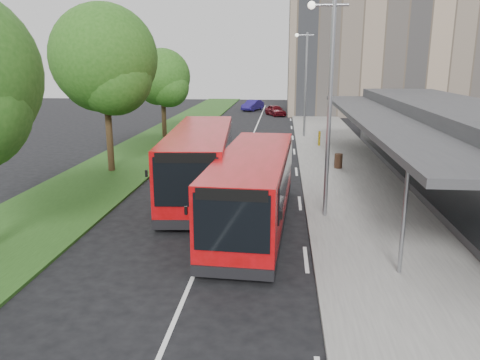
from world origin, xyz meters
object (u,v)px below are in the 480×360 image
object	(u,v)px
tree_mid	(105,65)
lamp_post_near	(328,98)
lamp_post_far	(305,78)
litter_bin	(338,161)
bus_second	(201,162)
car_far	(253,105)
car_near	(275,110)
bollard	(319,138)
bus_main	(254,189)
tree_far	(162,81)

from	to	relation	value
tree_mid	lamp_post_near	size ratio (longest dim) A/B	1.13
lamp_post_far	litter_bin	world-z (taller)	lamp_post_far
bus_second	car_far	size ratio (longest dim) A/B	2.72
car_far	car_near	bearing A→B (deg)	-39.91
bollard	lamp_post_far	bearing A→B (deg)	102.99
lamp_post_near	lamp_post_far	bearing A→B (deg)	90.00
bollard	car_near	xyz separation A→B (m)	(-3.49, 19.95, -0.06)
lamp_post_far	bus_main	xyz separation A→B (m)	(-2.66, -21.05, -3.28)
bus_main	bus_second	xyz separation A→B (m)	(-2.69, 4.03, 0.12)
tree_far	tree_mid	bearing A→B (deg)	-90.00
litter_bin	car_near	size ratio (longest dim) A/B	0.23
tree_mid	bus_second	world-z (taller)	tree_mid
tree_mid	car_near	distance (m)	30.35
bus_second	bus_main	bearing A→B (deg)	-60.89
tree_far	lamp_post_near	bearing A→B (deg)	-59.71
tree_far	car_far	bearing A→B (deg)	75.53
lamp_post_far	lamp_post_near	bearing A→B (deg)	-90.00
bollard	bus_main	bearing A→B (deg)	-102.25
litter_bin	bollard	bearing A→B (deg)	94.41
tree_mid	car_far	bearing A→B (deg)	80.51
tree_far	car_far	xyz separation A→B (m)	(5.69, 22.06, -3.87)
lamp_post_near	bus_second	bearing A→B (deg)	150.85
car_far	bus_second	bearing A→B (deg)	-68.17
lamp_post_near	litter_bin	bearing A→B (deg)	79.76
lamp_post_near	car_near	bearing A→B (deg)	94.01
bollard	car_near	size ratio (longest dim) A/B	0.29
bus_second	car_near	distance (m)	32.84
tree_mid	litter_bin	bearing A→B (deg)	6.64
bus_main	car_far	size ratio (longest dim) A/B	2.51
lamp_post_far	bollard	size ratio (longest dim) A/B	7.79
tree_mid	litter_bin	size ratio (longest dim) A/B	11.10
bus_main	litter_bin	bearing A→B (deg)	69.59
tree_far	car_far	world-z (taller)	tree_far
lamp_post_near	car_near	xyz separation A→B (m)	(-2.50, 35.68, -4.11)
lamp_post_far	car_far	xyz separation A→B (m)	(-5.44, 21.11, -4.06)
tree_far	car_near	world-z (taller)	tree_far
lamp_post_far	bus_main	size ratio (longest dim) A/B	0.80
bollard	tree_mid	bearing A→B (deg)	-144.37
tree_far	lamp_post_near	xyz separation A→B (m)	(11.13, -19.05, 0.19)
bus_second	bollard	distance (m)	14.26
tree_far	lamp_post_far	distance (m)	11.17
car_far	lamp_post_far	bearing A→B (deg)	-53.86
lamp_post_near	litter_bin	distance (m)	9.61
bus_main	car_far	distance (m)	42.26
lamp_post_near	car_near	size ratio (longest dim) A/B	2.25
car_near	lamp_post_near	bearing A→B (deg)	-109.76
litter_bin	bollard	distance (m)	7.23
car_near	bollard	bearing A→B (deg)	-103.85
bus_second	car_near	xyz separation A→B (m)	(2.85, 32.70, -0.95)
bollard	car_near	distance (m)	20.25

